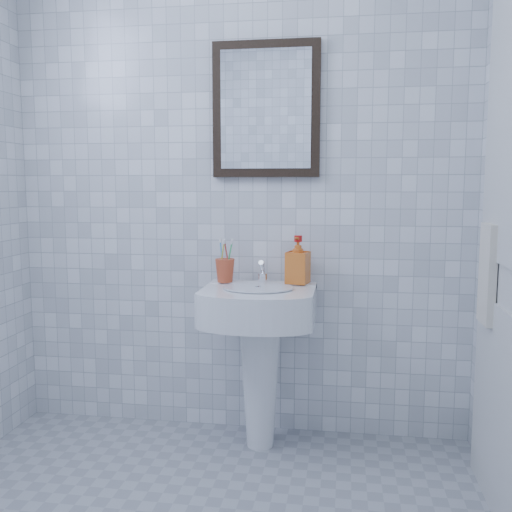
# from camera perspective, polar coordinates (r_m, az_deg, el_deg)

# --- Properties ---
(wall_back) EXTENTS (2.20, 0.02, 2.50)m
(wall_back) POSITION_cam_1_polar(r_m,az_deg,el_deg) (2.74, -1.75, 8.09)
(wall_back) COLOR white
(wall_back) RESTS_ON ground
(washbasin) EXTENTS (0.49, 0.36, 0.76)m
(washbasin) POSITION_cam_1_polar(r_m,az_deg,el_deg) (2.60, 0.35, -8.35)
(washbasin) COLOR white
(washbasin) RESTS_ON ground
(faucet) EXTENTS (0.04, 0.10, 0.11)m
(faucet) POSITION_cam_1_polar(r_m,az_deg,el_deg) (2.62, 0.65, -1.77)
(faucet) COLOR white
(faucet) RESTS_ON washbasin
(toothbrush_cup) EXTENTS (0.11, 0.11, 0.11)m
(toothbrush_cup) POSITION_cam_1_polar(r_m,az_deg,el_deg) (2.65, -3.12, -1.46)
(toothbrush_cup) COLOR #C64928
(toothbrush_cup) RESTS_ON washbasin
(soap_dispenser) EXTENTS (0.12, 0.12, 0.22)m
(soap_dispenser) POSITION_cam_1_polar(r_m,az_deg,el_deg) (2.61, 4.21, -0.39)
(soap_dispenser) COLOR #D34A14
(soap_dispenser) RESTS_ON washbasin
(wall_mirror) EXTENTS (0.50, 0.04, 0.62)m
(wall_mirror) POSITION_cam_1_polar(r_m,az_deg,el_deg) (2.72, 1.01, 14.43)
(wall_mirror) COLOR black
(wall_mirror) RESTS_ON wall_back
(towel_ring) EXTENTS (0.01, 0.18, 0.18)m
(towel_ring) POSITION_cam_1_polar(r_m,az_deg,el_deg) (2.31, 22.83, 2.73)
(towel_ring) COLOR white
(towel_ring) RESTS_ON wall_right
(hand_towel) EXTENTS (0.03, 0.16, 0.38)m
(hand_towel) POSITION_cam_1_polar(r_m,az_deg,el_deg) (2.32, 22.14, -1.69)
(hand_towel) COLOR silver
(hand_towel) RESTS_ON towel_ring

